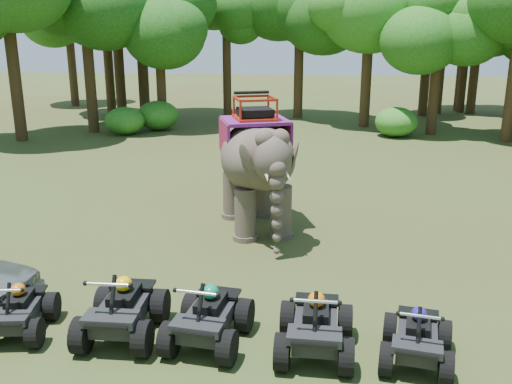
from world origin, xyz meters
TOP-DOWN VIEW (x-y plane):
  - ground at (0.00, 0.00)m, footprint 110.00×110.00m
  - elephant at (-0.34, 4.14)m, footprint 3.32×4.87m
  - atv_0 at (-4.07, -2.16)m, footprint 1.36×1.71m
  - atv_1 at (-2.10, -2.05)m, footprint 1.38×1.88m
  - atv_2 at (-0.49, -2.10)m, footprint 1.51×1.93m
  - atv_3 at (1.43, -2.20)m, footprint 1.35×1.82m
  - atv_4 at (3.15, -2.30)m, footprint 1.41×1.76m
  - tree_0 at (0.00, 24.06)m, footprint 6.04×6.04m
  - tree_1 at (3.85, 21.33)m, footprint 6.29×6.29m
  - tree_2 at (7.18, 19.33)m, footprint 5.05×5.05m
  - tree_28 at (-13.32, 15.32)m, footprint 6.23×6.23m
  - tree_29 at (-10.63, 17.90)m, footprint 6.07×6.07m
  - tree_30 at (-7.34, 19.72)m, footprint 5.10×5.10m
  - tree_31 at (-4.40, 24.11)m, footprint 4.95×4.95m
  - tree_32 at (7.77, 25.70)m, footprint 6.26×6.26m
  - tree_33 at (10.48, 27.60)m, footprint 5.35×5.35m
  - tree_35 at (-10.47, 21.98)m, footprint 6.72×6.72m
  - tree_36 at (-11.93, 24.17)m, footprint 6.41×6.41m
  - tree_37 at (8.86, 26.69)m, footprint 4.92×4.92m
  - tree_38 at (10.49, 28.34)m, footprint 5.38×5.38m
  - tree_39 at (-9.26, 22.69)m, footprint 7.64×7.64m
  - tree_41 at (-15.85, 27.58)m, footprint 6.09×6.09m
  - tree_42 at (11.04, 27.12)m, footprint 6.15×6.15m

SIDE VIEW (x-z plane):
  - ground at x=0.00m, z-range 0.00..0.00m
  - atv_0 at x=-4.07m, z-range 0.00..1.15m
  - atv_4 at x=3.15m, z-range 0.00..1.18m
  - atv_2 at x=-0.49m, z-range 0.00..1.32m
  - atv_3 at x=1.43m, z-range 0.00..1.33m
  - atv_1 at x=-2.10m, z-range 0.00..1.37m
  - elephant at x=-0.34m, z-range 0.00..3.76m
  - tree_37 at x=8.86m, z-range 0.00..7.03m
  - tree_31 at x=-4.40m, z-range 0.00..7.07m
  - tree_2 at x=7.18m, z-range 0.00..7.22m
  - tree_30 at x=-7.34m, z-range 0.00..7.28m
  - tree_33 at x=10.48m, z-range 0.00..7.64m
  - tree_38 at x=10.49m, z-range 0.00..7.69m
  - tree_0 at x=0.00m, z-range 0.00..8.63m
  - tree_29 at x=-10.63m, z-range 0.00..8.67m
  - tree_41 at x=-15.85m, z-range 0.00..8.70m
  - tree_42 at x=11.04m, z-range 0.00..8.78m
  - tree_28 at x=-13.32m, z-range 0.00..8.90m
  - tree_32 at x=7.77m, z-range 0.00..8.94m
  - tree_1 at x=3.85m, z-range 0.00..8.99m
  - tree_36 at x=-11.93m, z-range 0.00..9.15m
  - tree_35 at x=-10.47m, z-range 0.00..9.61m
  - tree_39 at x=-9.26m, z-range 0.00..10.92m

